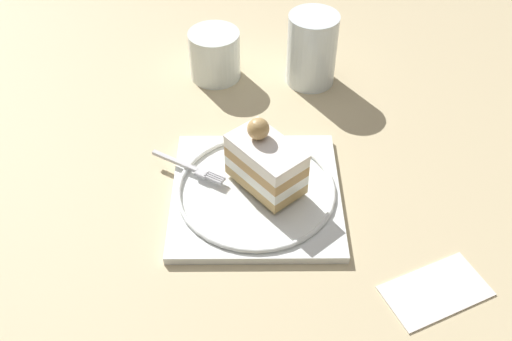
{
  "coord_description": "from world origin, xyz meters",
  "views": [
    {
      "loc": [
        -0.07,
        -0.54,
        0.55
      ],
      "look_at": [
        -0.01,
        -0.03,
        0.05
      ],
      "focal_mm": 40.41,
      "sensor_mm": 36.0,
      "label": 1
    }
  ],
  "objects_px": {
    "fork": "(190,167)",
    "folded_napkin": "(436,290)",
    "dessert_plate": "(256,192)",
    "cake_slice": "(267,162)",
    "drink_glass_near": "(312,51)",
    "drink_glass_far": "(215,57)"
  },
  "relations": [
    {
      "from": "fork",
      "to": "drink_glass_far",
      "type": "height_order",
      "value": "drink_glass_far"
    },
    {
      "from": "cake_slice",
      "to": "fork",
      "type": "xyz_separation_m",
      "value": [
        -0.1,
        0.03,
        -0.03
      ]
    },
    {
      "from": "dessert_plate",
      "to": "fork",
      "type": "height_order",
      "value": "fork"
    },
    {
      "from": "folded_napkin",
      "to": "dessert_plate",
      "type": "bearing_deg",
      "value": 137.87
    },
    {
      "from": "dessert_plate",
      "to": "folded_napkin",
      "type": "xyz_separation_m",
      "value": [
        0.18,
        -0.17,
        -0.01
      ]
    },
    {
      "from": "dessert_plate",
      "to": "fork",
      "type": "relative_size",
      "value": 2.49
    },
    {
      "from": "dessert_plate",
      "to": "drink_glass_far",
      "type": "distance_m",
      "value": 0.28
    },
    {
      "from": "drink_glass_near",
      "to": "folded_napkin",
      "type": "height_order",
      "value": "drink_glass_near"
    },
    {
      "from": "drink_glass_near",
      "to": "folded_napkin",
      "type": "xyz_separation_m",
      "value": [
        0.07,
        -0.41,
        -0.05
      ]
    },
    {
      "from": "fork",
      "to": "drink_glass_far",
      "type": "xyz_separation_m",
      "value": [
        0.05,
        0.23,
        0.01
      ]
    },
    {
      "from": "fork",
      "to": "folded_napkin",
      "type": "bearing_deg",
      "value": -38.19
    },
    {
      "from": "cake_slice",
      "to": "folded_napkin",
      "type": "height_order",
      "value": "cake_slice"
    },
    {
      "from": "folded_napkin",
      "to": "drink_glass_far",
      "type": "bearing_deg",
      "value": 116.26
    },
    {
      "from": "dessert_plate",
      "to": "cake_slice",
      "type": "relative_size",
      "value": 2.1
    },
    {
      "from": "dessert_plate",
      "to": "drink_glass_far",
      "type": "xyz_separation_m",
      "value": [
        -0.03,
        0.28,
        0.03
      ]
    },
    {
      "from": "cake_slice",
      "to": "fork",
      "type": "height_order",
      "value": "cake_slice"
    },
    {
      "from": "dessert_plate",
      "to": "drink_glass_near",
      "type": "distance_m",
      "value": 0.28
    },
    {
      "from": "cake_slice",
      "to": "drink_glass_far",
      "type": "relative_size",
      "value": 1.39
    },
    {
      "from": "drink_glass_near",
      "to": "folded_napkin",
      "type": "relative_size",
      "value": 0.98
    },
    {
      "from": "drink_glass_near",
      "to": "dessert_plate",
      "type": "bearing_deg",
      "value": -114.94
    },
    {
      "from": "fork",
      "to": "drink_glass_near",
      "type": "height_order",
      "value": "drink_glass_near"
    },
    {
      "from": "fork",
      "to": "drink_glass_far",
      "type": "relative_size",
      "value": 1.18
    }
  ]
}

